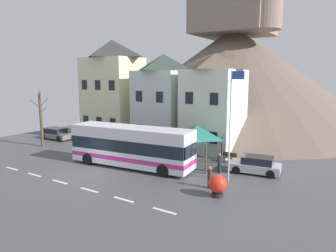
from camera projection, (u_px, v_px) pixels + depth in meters
ground_plane at (89, 172)px, 24.32m from camera, size 40.00×60.00×0.07m
townhouse_00 at (113, 90)px, 37.07m from camera, size 6.49×5.10×11.85m
townhouse_01 at (163, 100)px, 33.55m from camera, size 5.19×5.45×9.92m
townhouse_02 at (214, 103)px, 30.59m from camera, size 5.06×5.84×9.78m
hilltop_castle at (233, 75)px, 47.22m from camera, size 42.25×42.25×24.52m
transit_bus at (131, 147)px, 25.47m from camera, size 11.00×3.57×3.40m
bus_shelter at (197, 132)px, 25.64m from camera, size 3.60×3.60×3.48m
parked_car_00 at (99, 139)px, 33.67m from camera, size 4.07×2.07×1.33m
parked_car_01 at (56, 134)px, 37.00m from camera, size 4.25×1.95×1.35m
parked_car_02 at (256, 165)px, 23.88m from camera, size 4.06×2.32×1.36m
pedestrian_00 at (219, 162)px, 23.97m from camera, size 0.32×0.30×1.57m
pedestrian_01 at (210, 177)px, 20.67m from camera, size 0.34×0.29×1.52m
public_bench at (228, 157)px, 26.97m from camera, size 1.44×0.48×0.87m
flagpole at (231, 119)px, 21.43m from camera, size 0.95×0.10×7.96m
harbour_buoy at (218, 185)px, 19.18m from camera, size 1.18×1.18×1.43m
bare_tree_00 at (41, 119)px, 32.76m from camera, size 1.67×1.80×6.07m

